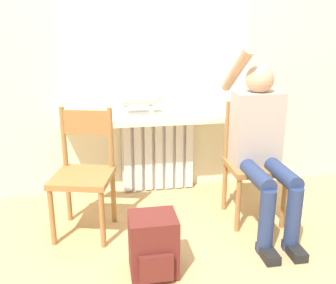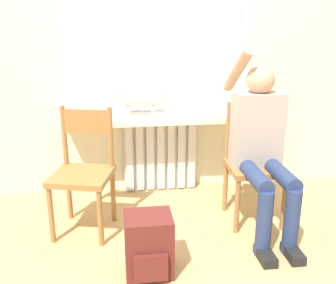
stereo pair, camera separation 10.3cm
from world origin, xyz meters
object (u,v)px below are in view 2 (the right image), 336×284
chair_right (254,162)px  person (262,142)px  backpack (149,245)px  cat (142,99)px  chair_left (83,170)px

chair_right → person: size_ratio=0.67×
chair_right → backpack: 1.03m
person → cat: size_ratio=2.57×
chair_left → chair_right: size_ratio=1.00×
chair_right → person: (-0.00, -0.13, 0.19)m
chair_left → cat: (0.45, 0.52, 0.39)m
chair_left → cat: size_ratio=1.73×
chair_right → cat: cat is taller
cat → backpack: size_ratio=1.37×
cat → chair_left: bearing=-131.1°
person → cat: 1.02m
person → backpack: (-0.82, -0.44, -0.46)m
person → cat: (-0.77, 0.64, 0.19)m
person → backpack: size_ratio=3.53×
backpack → chair_right: bearing=34.8°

